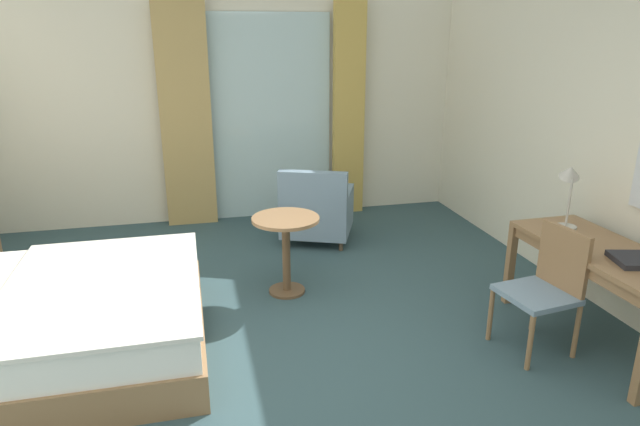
{
  "coord_description": "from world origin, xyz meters",
  "views": [
    {
      "loc": [
        -0.52,
        -3.23,
        2.18
      ],
      "look_at": [
        0.46,
        0.78,
        0.83
      ],
      "focal_mm": 31.04,
      "sensor_mm": 36.0,
      "label": 1
    }
  ],
  "objects": [
    {
      "name": "ground",
      "position": [
        0.0,
        0.0,
        -0.05
      ],
      "size": [
        6.11,
        7.37,
        0.1
      ],
      "primitive_type": "cube",
      "color": "#334C51"
    },
    {
      "name": "wall_back",
      "position": [
        0.0,
        3.42,
        1.37
      ],
      "size": [
        5.71,
        0.12,
        2.73
      ],
      "primitive_type": "cube",
      "color": "silver",
      "rests_on": "ground"
    },
    {
      "name": "balcony_glass_door",
      "position": [
        0.45,
        3.34,
        1.2
      ],
      "size": [
        1.49,
        0.02,
        2.41
      ],
      "primitive_type": "cube",
      "color": "silver",
      "rests_on": "ground"
    },
    {
      "name": "curtain_panel_left",
      "position": [
        -0.52,
        3.24,
        1.27
      ],
      "size": [
        0.57,
        0.1,
        2.53
      ],
      "primitive_type": "cube",
      "color": "tan",
      "rests_on": "ground"
    },
    {
      "name": "curtain_panel_right",
      "position": [
        1.41,
        3.24,
        1.27
      ],
      "size": [
        0.38,
        0.1,
        2.53
      ],
      "primitive_type": "cube",
      "color": "tan",
      "rests_on": "ground"
    },
    {
      "name": "bed",
      "position": [
        -1.56,
        0.52,
        0.28
      ],
      "size": [
        2.04,
        1.83,
        1.01
      ],
      "color": "olive",
      "rests_on": "ground"
    },
    {
      "name": "writing_desk",
      "position": [
        2.31,
        -0.19,
        0.64
      ],
      "size": [
        0.65,
        1.47,
        0.72
      ],
      "color": "olive",
      "rests_on": "ground"
    },
    {
      "name": "desk_chair",
      "position": [
        1.87,
        -0.17,
        0.5
      ],
      "size": [
        0.5,
        0.51,
        0.9
      ],
      "color": "gray",
      "rests_on": "ground"
    },
    {
      "name": "desk_lamp",
      "position": [
        2.36,
        0.36,
        1.08
      ],
      "size": [
        0.23,
        0.27,
        0.52
      ],
      "color": "#B7B2A8",
      "rests_on": "writing_desk"
    },
    {
      "name": "closed_book",
      "position": [
        2.31,
        -0.43,
        0.74
      ],
      "size": [
        0.31,
        0.33,
        0.04
      ],
      "primitive_type": "cube",
      "rotation": [
        0.0,
        0.0,
        -0.25
      ],
      "color": "#232328",
      "rests_on": "writing_desk"
    },
    {
      "name": "armchair_by_window",
      "position": [
        0.79,
        2.31,
        0.34
      ],
      "size": [
        0.94,
        0.95,
        0.84
      ],
      "color": "gray",
      "rests_on": "ground"
    },
    {
      "name": "round_cafe_table",
      "position": [
        0.24,
        1.14,
        0.5
      ],
      "size": [
        0.58,
        0.58,
        0.7
      ],
      "color": "olive",
      "rests_on": "ground"
    }
  ]
}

